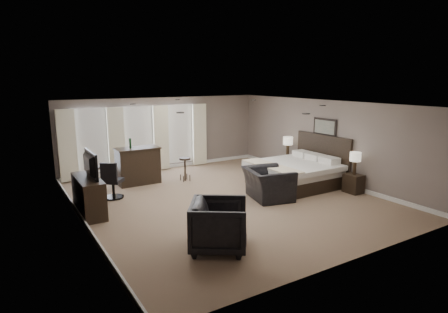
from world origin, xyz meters
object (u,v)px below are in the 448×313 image
bar_counter (138,166)px  desk_chair (113,180)px  dresser (89,196)px  tv (87,175)px  armchair_far (219,223)px  bed (297,162)px  lamp_far (288,147)px  bar_stool_right (185,169)px  bar_stool_left (95,179)px  lamp_near (355,163)px  armchair_near (268,179)px  nightstand_near (353,184)px  nightstand_far (287,164)px

bar_counter → desk_chair: bearing=-135.2°
dresser → tv: (0.00, 0.00, 0.53)m
armchair_far → tv: bearing=61.2°
tv → bed: bearing=-97.2°
lamp_far → bar_stool_right: bearing=167.1°
dresser → desk_chair: 1.24m
lamp_far → armchair_far: size_ratio=0.65×
desk_chair → bar_stool_left: bearing=-34.9°
lamp_near → dresser: bearing=162.3°
tv → armchair_far: armchair_far is taller
tv → bar_stool_right: 3.70m
lamp_far → tv: lamp_far is taller
lamp_near → desk_chair: (-6.08, 3.13, -0.34)m
bar_stool_left → desk_chair: desk_chair is taller
armchair_near → bar_counter: 4.19m
nightstand_near → bar_stool_right: 5.18m
lamp_near → bar_stool_right: 5.21m
bed → nightstand_near: (0.89, -1.45, -0.48)m
bar_stool_right → desk_chair: 2.55m
lamp_far → desk_chair: bearing=177.9°
lamp_far → bar_stool_right: lamp_far is taller
tv → bar_counter: bearing=-44.0°
bed → bar_stool_left: 6.09m
nightstand_near → lamp_far: lamp_far is taller
tv → dresser: bearing=0.0°
nightstand_near → bar_stool_left: bearing=147.1°
dresser → armchair_far: 3.76m
dresser → bar_counter: (1.92, 1.99, 0.13)m
lamp_near → armchair_near: (-2.45, 0.87, -0.31)m
lamp_near → armchair_near: size_ratio=0.51×
lamp_far → bar_stool_left: size_ratio=0.99×
tv → lamp_far: bearing=-84.3°
nightstand_far → armchair_near: bearing=-140.4°
bed → lamp_near: (0.89, -1.45, 0.12)m
lamp_far → bed: bearing=-121.5°
lamp_near → armchair_near: lamp_near is taller
lamp_near → dresser: size_ratio=0.42×
armchair_near → bar_stool_left: 5.07m
lamp_far → bar_counter: (-5.00, 1.31, -0.33)m
bed → tv: bearing=172.8°
tv → lamp_near: bearing=-107.7°
lamp_far → bar_stool_left: (-6.36, 1.21, -0.55)m
tv → desk_chair: 1.32m
bar_stool_right → bar_counter: bearing=161.1°
dresser → armchair_far: (1.70, -3.35, 0.08)m
bar_counter → armchair_near: bearing=-52.6°
bar_stool_left → desk_chair: bearing=-74.3°
bed → lamp_near: size_ratio=3.61×
armchair_far → bar_stool_right: size_ratio=1.41×
nightstand_near → bar_counter: 6.54m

